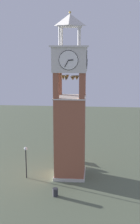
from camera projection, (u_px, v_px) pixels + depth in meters
ground at (70, 175)px, 32.94m from camera, size 80.00×80.00×0.00m
clock_tower at (70, 113)px, 31.43m from camera, size 3.78×3.78×17.53m
park_bench at (59, 155)px, 37.96m from camera, size 1.15×1.62×0.95m
lamp_post at (26, 156)px, 31.78m from camera, size 0.36×0.36×3.56m
trash_bin at (55, 192)px, 28.26m from camera, size 0.52×0.52×0.80m
shrub_near_entry at (68, 162)px, 35.77m from camera, size 0.92×0.92×0.89m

